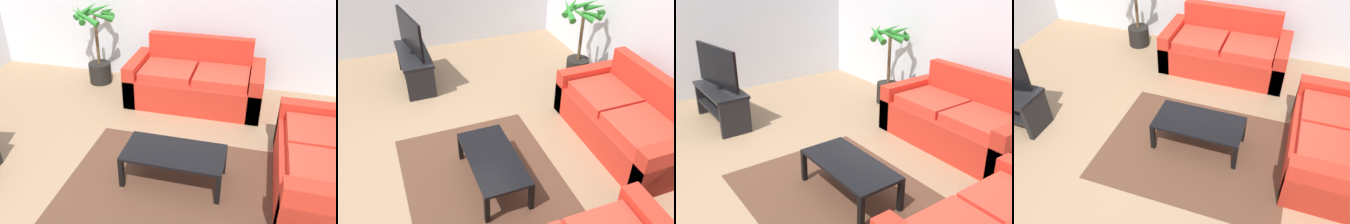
# 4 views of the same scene
# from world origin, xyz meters

# --- Properties ---
(ground_plane) EXTENTS (6.60, 6.60, 0.00)m
(ground_plane) POSITION_xyz_m (0.00, 0.00, 0.00)
(ground_plane) COLOR #937556
(wall_back) EXTENTS (6.00, 0.06, 2.70)m
(wall_back) POSITION_xyz_m (0.00, 3.00, 1.35)
(wall_back) COLOR silver
(wall_back) RESTS_ON ground
(wall_left) EXTENTS (0.06, 6.00, 2.70)m
(wall_left) POSITION_xyz_m (-3.00, 0.00, 1.35)
(wall_left) COLOR silver
(wall_left) RESTS_ON ground
(couch_main) EXTENTS (1.90, 0.90, 0.90)m
(couch_main) POSITION_xyz_m (0.65, 2.28, 0.30)
(couch_main) COLOR red
(couch_main) RESTS_ON ground
(tv_stand) EXTENTS (1.10, 0.45, 0.52)m
(tv_stand) POSITION_xyz_m (-1.74, 0.08, 0.34)
(tv_stand) COLOR black
(tv_stand) RESTS_ON ground
(tv) EXTENTS (0.99, 0.21, 0.60)m
(tv) POSITION_xyz_m (-1.74, 0.09, 0.84)
(tv) COLOR black
(tv) RESTS_ON tv_stand
(coffee_table) EXTENTS (1.04, 0.52, 0.37)m
(coffee_table) POSITION_xyz_m (0.77, 0.51, 0.32)
(coffee_table) COLOR black
(coffee_table) RESTS_ON ground
(area_rug) EXTENTS (2.20, 1.70, 0.01)m
(area_rug) POSITION_xyz_m (0.77, 0.41, 0.00)
(area_rug) COLOR #513323
(area_rug) RESTS_ON ground
(potted_palm) EXTENTS (0.70, 0.68, 1.27)m
(potted_palm) POSITION_xyz_m (-0.97, 2.55, 0.58)
(potted_palm) COLOR black
(potted_palm) RESTS_ON ground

